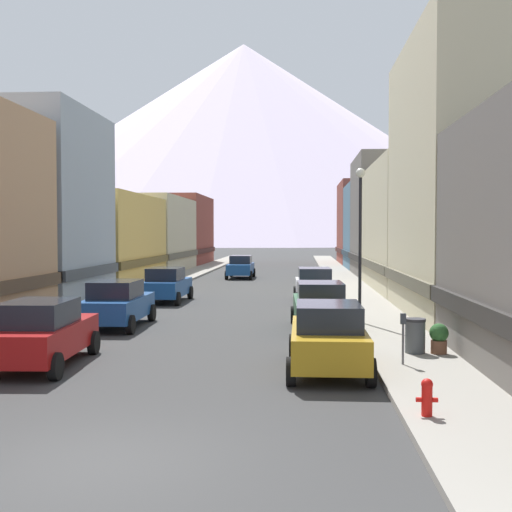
{
  "coord_description": "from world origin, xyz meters",
  "views": [
    {
      "loc": [
        3.09,
        -9.41,
        3.56
      ],
      "look_at": [
        0.38,
        28.95,
        2.15
      ],
      "focal_mm": 44.31,
      "sensor_mm": 36.0,
      "label": 1
    }
  ],
  "objects_px": {
    "car_left_1": "(117,303)",
    "potted_plant_0": "(439,337)",
    "car_left_2": "(166,285)",
    "trash_bin_right": "(415,336)",
    "car_right_1": "(320,306)",
    "fire_hydrant_near": "(427,396)",
    "car_right_0": "(328,337)",
    "streetlamp_right": "(360,222)",
    "parking_meter_near": "(403,331)",
    "car_right_2": "(314,285)",
    "car_left_0": "(41,333)",
    "car_driving_0": "(241,267)"
  },
  "relations": [
    {
      "from": "car_right_1",
      "to": "car_left_0",
      "type": "bearing_deg",
      "value": -138.2
    },
    {
      "from": "car_right_0",
      "to": "trash_bin_right",
      "type": "bearing_deg",
      "value": 37.25
    },
    {
      "from": "car_left_2",
      "to": "streetlamp_right",
      "type": "height_order",
      "value": "streetlamp_right"
    },
    {
      "from": "car_right_1",
      "to": "car_right_2",
      "type": "relative_size",
      "value": 1.0
    },
    {
      "from": "car_left_1",
      "to": "potted_plant_0",
      "type": "distance_m",
      "value": 12.0
    },
    {
      "from": "car_right_0",
      "to": "car_right_2",
      "type": "relative_size",
      "value": 0.99
    },
    {
      "from": "car_left_0",
      "to": "fire_hydrant_near",
      "type": "height_order",
      "value": "car_left_0"
    },
    {
      "from": "car_right_2",
      "to": "car_driving_0",
      "type": "bearing_deg",
      "value": 107.79
    },
    {
      "from": "parking_meter_near",
      "to": "potted_plant_0",
      "type": "xyz_separation_m",
      "value": [
        1.25,
        1.55,
        -0.41
      ]
    },
    {
      "from": "car_right_0",
      "to": "streetlamp_right",
      "type": "distance_m",
      "value": 8.73
    },
    {
      "from": "car_left_2",
      "to": "fire_hydrant_near",
      "type": "distance_m",
      "value": 22.17
    },
    {
      "from": "car_left_2",
      "to": "parking_meter_near",
      "type": "relative_size",
      "value": 3.33
    },
    {
      "from": "streetlamp_right",
      "to": "car_right_0",
      "type": "bearing_deg",
      "value": -100.94
    },
    {
      "from": "streetlamp_right",
      "to": "car_left_1",
      "type": "bearing_deg",
      "value": -174.27
    },
    {
      "from": "fire_hydrant_near",
      "to": "streetlamp_right",
      "type": "distance_m",
      "value": 12.82
    },
    {
      "from": "car_left_1",
      "to": "trash_bin_right",
      "type": "bearing_deg",
      "value": -26.96
    },
    {
      "from": "car_left_0",
      "to": "car_right_1",
      "type": "bearing_deg",
      "value": 41.8
    },
    {
      "from": "car_right_0",
      "to": "parking_meter_near",
      "type": "xyz_separation_m",
      "value": [
        1.95,
        0.32,
        0.11
      ]
    },
    {
      "from": "car_right_0",
      "to": "car_driving_0",
      "type": "distance_m",
      "value": 33.55
    },
    {
      "from": "car_driving_0",
      "to": "fire_hydrant_near",
      "type": "height_order",
      "value": "car_driving_0"
    },
    {
      "from": "car_driving_0",
      "to": "car_left_1",
      "type": "bearing_deg",
      "value": -94.83
    },
    {
      "from": "trash_bin_right",
      "to": "streetlamp_right",
      "type": "relative_size",
      "value": 0.17
    },
    {
      "from": "car_left_1",
      "to": "car_right_1",
      "type": "xyz_separation_m",
      "value": [
        7.6,
        -0.21,
        0.0
      ]
    },
    {
      "from": "car_left_1",
      "to": "car_left_2",
      "type": "height_order",
      "value": "same"
    },
    {
      "from": "car_left_2",
      "to": "car_right_1",
      "type": "xyz_separation_m",
      "value": [
        7.6,
        -8.93,
        0.0
      ]
    },
    {
      "from": "car_left_1",
      "to": "parking_meter_near",
      "type": "height_order",
      "value": "car_left_1"
    },
    {
      "from": "car_left_2",
      "to": "car_left_0",
      "type": "bearing_deg",
      "value": -89.99
    },
    {
      "from": "streetlamp_right",
      "to": "car_right_1",
      "type": "bearing_deg",
      "value": -143.97
    },
    {
      "from": "car_right_1",
      "to": "car_left_1",
      "type": "bearing_deg",
      "value": 178.44
    },
    {
      "from": "car_right_1",
      "to": "fire_hydrant_near",
      "type": "distance_m",
      "value": 11.35
    },
    {
      "from": "car_driving_0",
      "to": "potted_plant_0",
      "type": "distance_m",
      "value": 32.4
    },
    {
      "from": "car_left_2",
      "to": "car_right_0",
      "type": "xyz_separation_m",
      "value": [
        7.6,
        -15.82,
        0.0
      ]
    },
    {
      "from": "car_left_0",
      "to": "fire_hydrant_near",
      "type": "xyz_separation_m",
      "value": [
        9.25,
        -4.43,
        -0.37
      ]
    },
    {
      "from": "car_left_0",
      "to": "car_driving_0",
      "type": "relative_size",
      "value": 1.02
    },
    {
      "from": "car_right_0",
      "to": "potted_plant_0",
      "type": "relative_size",
      "value": 5.14
    },
    {
      "from": "car_right_1",
      "to": "fire_hydrant_near",
      "type": "bearing_deg",
      "value": -81.65
    },
    {
      "from": "car_right_0",
      "to": "car_right_2",
      "type": "distance_m",
      "value": 16.27
    },
    {
      "from": "car_left_2",
      "to": "parking_meter_near",
      "type": "distance_m",
      "value": 18.21
    },
    {
      "from": "car_left_2",
      "to": "trash_bin_right",
      "type": "distance_m",
      "value": 17.2
    },
    {
      "from": "car_left_1",
      "to": "streetlamp_right",
      "type": "height_order",
      "value": "streetlamp_right"
    },
    {
      "from": "car_left_0",
      "to": "car_left_1",
      "type": "relative_size",
      "value": 1.02
    },
    {
      "from": "car_driving_0",
      "to": "trash_bin_right",
      "type": "distance_m",
      "value": 32.17
    },
    {
      "from": "potted_plant_0",
      "to": "car_left_1",
      "type": "bearing_deg",
      "value": 154.17
    },
    {
      "from": "car_left_0",
      "to": "car_driving_0",
      "type": "xyz_separation_m",
      "value": [
        2.2,
        33.01,
        0.0
      ]
    },
    {
      "from": "car_left_0",
      "to": "fire_hydrant_near",
      "type": "distance_m",
      "value": 10.26
    },
    {
      "from": "parking_meter_near",
      "to": "car_right_2",
      "type": "bearing_deg",
      "value": 96.96
    },
    {
      "from": "car_left_2",
      "to": "fire_hydrant_near",
      "type": "relative_size",
      "value": 6.29
    },
    {
      "from": "car_right_0",
      "to": "streetlamp_right",
      "type": "height_order",
      "value": "streetlamp_right"
    },
    {
      "from": "car_left_2",
      "to": "car_right_0",
      "type": "height_order",
      "value": "same"
    },
    {
      "from": "car_right_1",
      "to": "potted_plant_0",
      "type": "xyz_separation_m",
      "value": [
        3.2,
        -5.02,
        -0.29
      ]
    }
  ]
}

